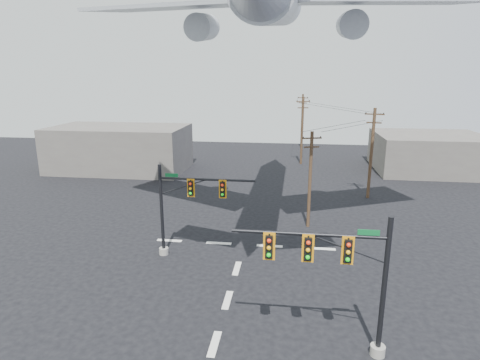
# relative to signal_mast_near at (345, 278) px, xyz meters

# --- Properties ---
(ground) EXTENTS (120.00, 120.00, 0.00)m
(ground) POSITION_rel_signal_mast_near_xyz_m (-6.03, -0.16, -3.95)
(ground) COLOR black
(ground) RESTS_ON ground
(lane_markings) EXTENTS (14.00, 21.20, 0.01)m
(lane_markings) POSITION_rel_signal_mast_near_xyz_m (-6.03, 5.17, -3.94)
(lane_markings) COLOR silver
(lane_markings) RESTS_ON ground
(signal_mast_near) EXTENTS (7.29, 0.76, 6.94)m
(signal_mast_near) POSITION_rel_signal_mast_near_xyz_m (0.00, 0.00, 0.00)
(signal_mast_near) COLOR gray
(signal_mast_near) RESTS_ON ground
(signal_mast_far) EXTENTS (7.07, 0.75, 6.79)m
(signal_mast_far) POSITION_rel_signal_mast_near_xyz_m (-10.21, 9.34, -0.28)
(signal_mast_far) COLOR gray
(signal_mast_far) RESTS_ON ground
(utility_pole_a) EXTENTS (1.63, 0.56, 8.32)m
(utility_pole_a) POSITION_rel_signal_mast_near_xyz_m (-0.97, 16.39, 0.40)
(utility_pole_a) COLOR #4D3621
(utility_pole_a) RESTS_ON ground
(utility_pole_b) EXTENTS (1.91, 0.60, 9.56)m
(utility_pole_b) POSITION_rel_signal_mast_near_xyz_m (5.67, 25.73, 1.05)
(utility_pole_b) COLOR #4D3621
(utility_pole_b) RESTS_ON ground
(utility_pole_c) EXTENTS (1.98, 0.56, 9.77)m
(utility_pole_c) POSITION_rel_signal_mast_near_xyz_m (-1.21, 41.71, 1.16)
(utility_pole_c) COLOR #4D3621
(utility_pole_c) RESTS_ON ground
(utility_pole_d) EXTENTS (1.84, 0.91, 9.45)m
(utility_pole_d) POSITION_rel_signal_mast_near_xyz_m (-0.97, 56.26, 1.00)
(utility_pole_d) COLOR #4D3621
(utility_pole_d) RESTS_ON ground
(power_lines) EXTENTS (8.66, 39.88, 0.69)m
(power_lines) POSITION_rel_signal_mast_near_xyz_m (1.15, 35.50, 4.81)
(power_lines) COLOR black
(airliner) EXTENTS (31.69, 33.22, 8.68)m
(airliner) POSITION_rel_signal_mast_near_xyz_m (-4.15, 15.94, 14.24)
(airliner) COLOR #B2B8BE
(building_left) EXTENTS (18.00, 10.00, 6.00)m
(building_left) POSITION_rel_signal_mast_near_xyz_m (-26.03, 34.84, -0.95)
(building_left) COLOR #615D56
(building_left) RESTS_ON ground
(building_right) EXTENTS (14.00, 12.00, 5.00)m
(building_right) POSITION_rel_signal_mast_near_xyz_m (15.97, 39.84, -1.45)
(building_right) COLOR #615D56
(building_right) RESTS_ON ground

